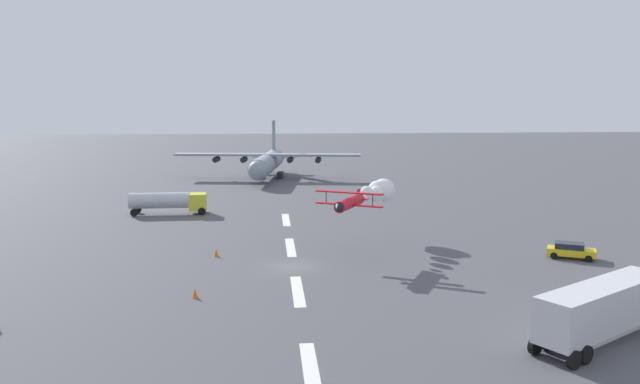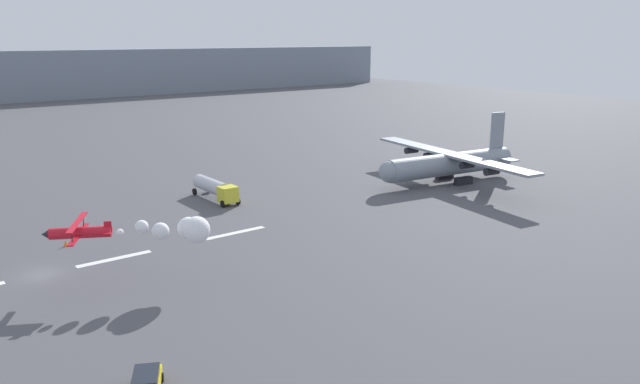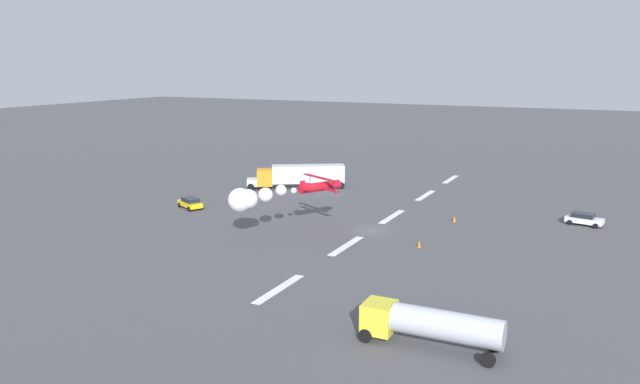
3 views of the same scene
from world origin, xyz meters
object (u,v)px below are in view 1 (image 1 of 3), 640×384
Objects in this scene: cargo_transport_plane at (267,163)px; fuel_tanker_truck at (169,201)px; stunt_biplane_red at (375,193)px; semi_truck_orange at (615,304)px; followme_car_yellow at (571,250)px; traffic_cone_far at (216,253)px; traffic_cone_near at (195,293)px.

fuel_tanker_truck is (-34.77, 12.94, -1.47)m from cargo_transport_plane.
cargo_transport_plane is 37.13m from fuel_tanker_truck.
stunt_biplane_red reaches higher than semi_truck_orange.
semi_truck_orange is 20.31m from followme_car_yellow.
cargo_transport_plane is 3.54× the size of fuel_tanker_truck.
cargo_transport_plane reaches higher than semi_truck_orange.
fuel_tanker_truck reaches higher than followme_car_yellow.
fuel_tanker_truck is 24.45m from traffic_cone_far.
traffic_cone_far is (12.63, -0.62, 0.00)m from traffic_cone_near.
cargo_transport_plane reaches higher than followme_car_yellow.
semi_truck_orange is 19.46× the size of traffic_cone_near.
semi_truck_orange is at bearing 160.39° from followme_car_yellow.
followme_car_yellow is at bearing -19.61° from semi_truck_orange.
traffic_cone_near is at bearing 104.54° from followme_car_yellow.
traffic_cone_near is at bearing 69.91° from semi_truck_orange.
traffic_cone_near is (-35.71, -7.35, -1.38)m from fuel_tanker_truck.
traffic_cone_far is (-23.08, -7.97, -1.38)m from fuel_tanker_truck.
stunt_biplane_red is 30.30m from semi_truck_orange.
stunt_biplane_red reaches higher than traffic_cone_near.
cargo_transport_plane is at bearing -20.42° from fuel_tanker_truck.
stunt_biplane_red is 1.40× the size of fuel_tanker_truck.
followme_car_yellow is 35.66m from traffic_cone_near.
traffic_cone_near is 12.65m from traffic_cone_far.
traffic_cone_far is at bearing -2.80° from traffic_cone_near.
fuel_tanker_truck reaches higher than traffic_cone_near.
fuel_tanker_truck is at bearing 54.15° from stunt_biplane_red.
stunt_biplane_red is 30.32m from fuel_tanker_truck.
fuel_tanker_truck is 13.37× the size of traffic_cone_near.
traffic_cone_far is (-57.85, 4.98, -2.85)m from cargo_transport_plane.
traffic_cone_near is 1.00× the size of traffic_cone_far.
semi_truck_orange is at bearing -159.32° from stunt_biplane_red.
stunt_biplane_red is at bearing -71.72° from traffic_cone_far.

